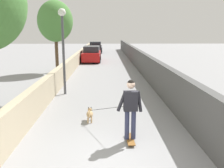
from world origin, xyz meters
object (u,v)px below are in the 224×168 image
object	(u,v)px
lamp_post	(63,36)
skateboard	(130,139)
dog	(90,114)
car_far	(96,48)
car_near	(92,54)
tree_left_near	(55,21)
person_skateboarder	(131,105)

from	to	relation	value
lamp_post	skateboard	size ratio (longest dim) A/B	5.02
dog	car_far	size ratio (longest dim) A/B	0.48
dog	car_near	xyz separation A→B (m)	(16.78, 0.85, 0.44)
tree_left_near	lamp_post	distance (m)	6.85
lamp_post	person_skateboarder	world-z (taller)	lamp_post
tree_left_near	person_skateboarder	bearing A→B (deg)	-160.28
skateboard	car_far	bearing A→B (deg)	4.16
tree_left_near	skateboard	distance (m)	13.21
person_skateboarder	car_near	size ratio (longest dim) A/B	0.39
car_near	car_far	xyz separation A→B (m)	(9.99, -0.00, -0.00)
tree_left_near	car_far	xyz separation A→B (m)	(16.40, -2.22, -2.97)
tree_left_near	person_skateboarder	size ratio (longest dim) A/B	3.09
person_skateboarder	car_far	world-z (taller)	person_skateboarder
skateboard	dog	bearing A→B (deg)	37.29
tree_left_near	car_far	distance (m)	16.82
tree_left_near	lamp_post	world-z (taller)	tree_left_near
car_near	lamp_post	bearing A→B (deg)	177.36
lamp_post	car_near	world-z (taller)	lamp_post
skateboard	car_near	xyz separation A→B (m)	(18.37, 2.07, 0.65)
skateboard	dog	size ratio (longest dim) A/B	0.42
skateboard	person_skateboarder	world-z (taller)	person_skateboarder
skateboard	car_near	distance (m)	18.50
person_skateboarder	skateboard	bearing A→B (deg)	-26.57
tree_left_near	dog	size ratio (longest dim) A/B	2.71
tree_left_near	dog	world-z (taller)	tree_left_near
skateboard	tree_left_near	bearing A→B (deg)	19.72
dog	car_far	bearing A→B (deg)	1.82
car_near	car_far	size ratio (longest dim) A/B	1.09
person_skateboarder	car_near	distance (m)	18.49
car_far	dog	bearing A→B (deg)	-178.18
lamp_post	car_near	xyz separation A→B (m)	(13.01, -0.60, -2.08)
person_skateboarder	car_near	xyz separation A→B (m)	(18.37, 2.07, -0.35)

